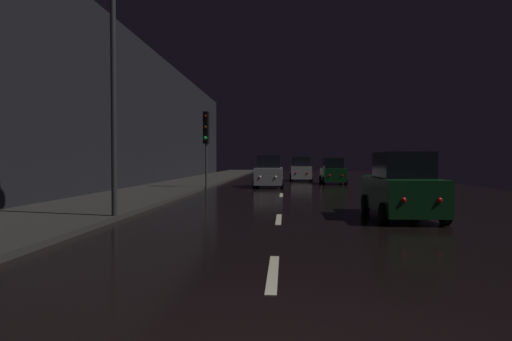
# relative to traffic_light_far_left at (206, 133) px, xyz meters

# --- Properties ---
(ground) EXTENTS (26.02, 84.00, 0.02)m
(ground) POSITION_rel_traffic_light_far_left_xyz_m (4.51, 3.14, -3.36)
(ground) COLOR black
(sidewalk_left) EXTENTS (4.40, 84.00, 0.15)m
(sidewalk_left) POSITION_rel_traffic_light_far_left_xyz_m (-2.30, 3.14, -3.27)
(sidewalk_left) COLOR #33302D
(sidewalk_left) RESTS_ON ground
(building_facade_left) EXTENTS (0.80, 63.00, 9.45)m
(building_facade_left) POSITION_rel_traffic_light_far_left_xyz_m (-4.90, -0.36, 1.38)
(building_facade_left) COLOR black
(building_facade_left) RESTS_ON ground
(lane_centerline) EXTENTS (0.16, 23.46, 0.01)m
(lane_centerline) POSITION_rel_traffic_light_far_left_xyz_m (4.51, -7.93, -3.34)
(lane_centerline) COLOR beige
(lane_centerline) RESTS_ON ground
(traffic_light_far_left) EXTENTS (0.34, 0.47, 4.64)m
(traffic_light_far_left) POSITION_rel_traffic_light_far_left_xyz_m (0.00, 0.00, 0.00)
(traffic_light_far_left) COLOR #38383A
(traffic_light_far_left) RESTS_ON ground
(streetlamp_overhead) EXTENTS (1.70, 0.44, 7.65)m
(streetlamp_overhead) POSITION_rel_traffic_light_far_left_xyz_m (0.24, -13.07, 1.68)
(streetlamp_overhead) COLOR #2D2D30
(streetlamp_overhead) RESTS_ON ground
(car_approaching_headlights) EXTENTS (1.89, 4.09, 2.06)m
(car_approaching_headlights) POSITION_rel_traffic_light_far_left_xyz_m (3.66, 2.50, -2.41)
(car_approaching_headlights) COLOR #A5A8AD
(car_approaching_headlights) RESTS_ON ground
(car_distant_taillights) EXTENTS (1.84, 3.99, 2.01)m
(car_distant_taillights) POSITION_rel_traffic_light_far_left_xyz_m (6.03, 11.08, -2.43)
(car_distant_taillights) COLOR silver
(car_distant_taillights) RESTS_ON ground
(car_parked_right_far) EXTENTS (1.75, 3.78, 1.90)m
(car_parked_right_far) POSITION_rel_traffic_light_far_left_xyz_m (8.23, 6.57, -2.48)
(car_parked_right_far) COLOR #0F3819
(car_parked_right_far) RESTS_ON ground
(car_parked_right_near) EXTENTS (1.82, 3.95, 1.99)m
(car_parked_right_near) POSITION_rel_traffic_light_far_left_xyz_m (8.23, -11.81, -2.44)
(car_parked_right_near) COLOR #0F3819
(car_parked_right_near) RESTS_ON ground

